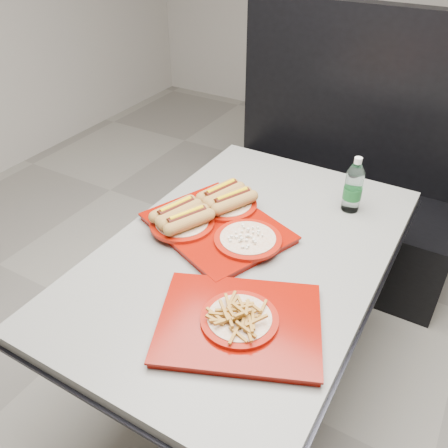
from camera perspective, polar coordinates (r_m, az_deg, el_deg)
The scene contains 6 objects.
ground at distance 2.20m, azimuth 2.04°, elevation -18.55°, with size 6.00×6.00×0.00m, color gray.
diner_table at distance 1.76m, azimuth 2.44°, elevation -7.28°, with size 0.92×1.42×0.75m.
booth_bench at distance 2.70m, azimuth 13.40°, elevation 3.67°, with size 1.30×0.57×1.35m.
tray_near at distance 1.74m, azimuth -1.14°, elevation 0.56°, with size 0.59×0.53×0.11m.
tray_far at distance 1.37m, azimuth 1.87°, elevation -11.53°, with size 0.56×0.51×0.09m.
water_bottle at distance 1.88m, azimuth 15.29°, elevation 4.24°, with size 0.07×0.07×0.23m.
Camera 1 is at (0.59, -1.16, 1.78)m, focal length 38.00 mm.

